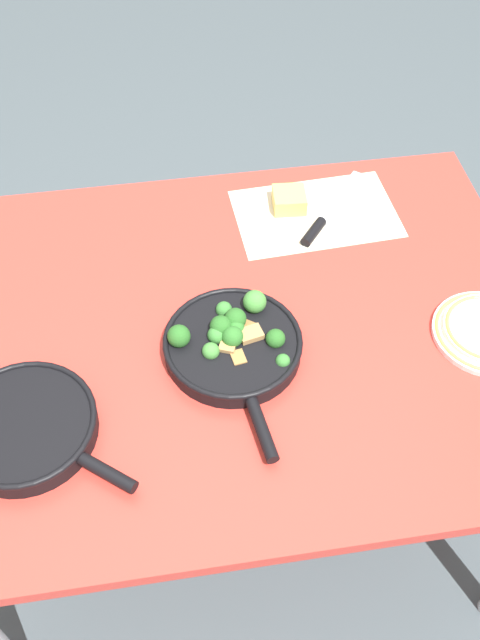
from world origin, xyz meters
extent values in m
plane|color=#424C51|center=(0.00, 0.00, 0.00)|extent=(14.00, 14.00, 0.00)
cube|color=red|center=(0.00, 0.00, 0.71)|extent=(1.26, 0.97, 0.03)
cylinder|color=#BCBCC1|center=(-0.57, -0.43, 0.35)|extent=(0.05, 0.05, 0.69)
cylinder|color=#BCBCC1|center=(0.57, -0.43, 0.35)|extent=(0.05, 0.05, 0.69)
cylinder|color=black|center=(0.02, 0.06, 0.74)|extent=(0.27, 0.27, 0.04)
torus|color=black|center=(0.02, 0.06, 0.76)|extent=(0.27, 0.27, 0.01)
cylinder|color=black|center=(0.00, 0.26, 0.74)|extent=(0.04, 0.13, 0.02)
cylinder|color=#245B1C|center=(0.02, 0.06, 0.74)|extent=(0.01, 0.01, 0.02)
sphere|color=#2D6B28|center=(0.02, 0.06, 0.77)|extent=(0.04, 0.04, 0.04)
cylinder|color=#205218|center=(0.04, 0.04, 0.74)|extent=(0.02, 0.02, 0.02)
sphere|color=#286023|center=(0.04, 0.04, 0.77)|extent=(0.04, 0.04, 0.04)
cylinder|color=#2C6823|center=(-0.06, 0.12, 0.74)|extent=(0.01, 0.01, 0.02)
sphere|color=#387A33|center=(-0.06, 0.12, 0.76)|extent=(0.03, 0.03, 0.03)
cylinder|color=#357027|center=(0.07, 0.08, 0.74)|extent=(0.01, 0.01, 0.02)
sphere|color=#428438|center=(0.07, 0.08, 0.76)|extent=(0.03, 0.03, 0.03)
cylinder|color=#357027|center=(-0.03, -0.02, 0.74)|extent=(0.02, 0.02, 0.03)
sphere|color=#428438|center=(-0.03, -0.02, 0.77)|extent=(0.05, 0.05, 0.05)
cylinder|color=#245B1C|center=(0.01, 0.04, 0.74)|extent=(0.01, 0.01, 0.02)
sphere|color=#2D6B28|center=(0.01, 0.04, 0.76)|extent=(0.04, 0.04, 0.04)
cylinder|color=#2C6823|center=(0.03, -0.02, 0.74)|extent=(0.01, 0.01, 0.02)
sphere|color=#387A33|center=(0.03, -0.02, 0.76)|extent=(0.03, 0.03, 0.03)
cylinder|color=#205218|center=(0.13, 0.05, 0.74)|extent=(0.02, 0.02, 0.02)
sphere|color=#286023|center=(0.13, 0.05, 0.77)|extent=(0.05, 0.05, 0.05)
cylinder|color=#205218|center=(0.01, 0.02, 0.74)|extent=(0.02, 0.02, 0.02)
sphere|color=#286023|center=(0.01, 0.02, 0.77)|extent=(0.04, 0.04, 0.04)
cylinder|color=#2C6823|center=(0.05, 0.05, 0.74)|extent=(0.01, 0.01, 0.02)
sphere|color=#387A33|center=(0.05, 0.05, 0.76)|extent=(0.04, 0.04, 0.04)
cylinder|color=#205218|center=(-0.06, 0.08, 0.74)|extent=(0.01, 0.01, 0.02)
sphere|color=#286023|center=(-0.06, 0.08, 0.77)|extent=(0.04, 0.04, 0.04)
cube|color=#AD7F4C|center=(0.03, 0.07, 0.75)|extent=(0.04, 0.05, 0.03)
cube|color=#AD7F4C|center=(-0.01, 0.06, 0.75)|extent=(0.05, 0.04, 0.04)
cube|color=#9E703D|center=(0.03, 0.06, 0.74)|extent=(0.04, 0.03, 0.02)
cube|color=olive|center=(-0.01, 0.03, 0.75)|extent=(0.04, 0.04, 0.03)
cube|color=#9E703D|center=(0.02, 0.10, 0.75)|extent=(0.03, 0.04, 0.03)
cylinder|color=black|center=(0.42, 0.19, 0.74)|extent=(0.26, 0.26, 0.04)
torus|color=black|center=(0.42, 0.19, 0.76)|extent=(0.27, 0.27, 0.01)
cylinder|color=black|center=(0.28, 0.31, 0.75)|extent=(0.10, 0.09, 0.02)
cylinder|color=#DBC156|center=(0.42, 0.19, 0.74)|extent=(0.21, 0.21, 0.02)
ellipsoid|color=#A87A4C|center=(0.46, 0.18, 0.73)|extent=(0.07, 0.07, 0.02)
cube|color=beige|center=(-0.23, -0.31, 0.72)|extent=(0.39, 0.26, 0.00)
cube|color=silver|center=(-0.30, -0.35, 0.72)|extent=(0.15, 0.18, 0.01)
cylinder|color=black|center=(-0.21, -0.24, 0.73)|extent=(0.07, 0.08, 0.02)
cube|color=#E0C15B|center=(-0.17, -0.34, 0.74)|extent=(0.08, 0.08, 0.04)
camera|label=1|loc=(0.14, 0.91, 1.86)|focal=40.00mm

